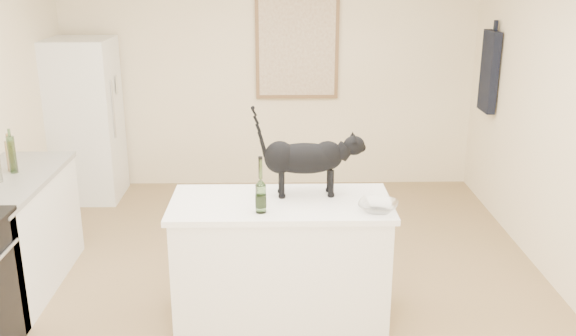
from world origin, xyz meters
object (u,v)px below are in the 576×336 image
Objects in this scene: fridge at (84,120)px; black_cat at (304,162)px; wine_bottle at (261,188)px; glass_bowl at (378,207)px.

fridge is 2.51× the size of black_cat.
wine_bottle is at bearing -135.68° from black_cat.
fridge is at bearing 134.36° from glass_bowl.
wine_bottle is at bearing -55.04° from fridge.
black_cat reaches higher than glass_bowl.
black_cat is 0.60m from glass_bowl.
black_cat is (2.21, -2.43, 0.29)m from fridge.
fridge is at bearing 124.96° from wine_bottle.
fridge is 3.36m from wine_bottle.
wine_bottle is 0.77m from glass_bowl.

